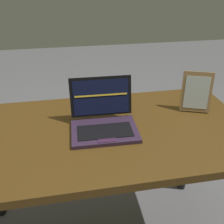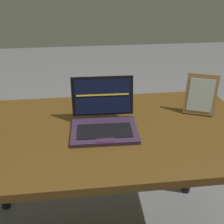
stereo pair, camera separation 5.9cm
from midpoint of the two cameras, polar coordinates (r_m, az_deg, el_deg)
The scene contains 3 objects.
desk at distance 1.10m, azimuth -1.48°, elevation -8.39°, with size 1.32×0.64×0.74m.
laptop_front at distance 1.03m, azimuth -0.29°, elevation -1.95°, with size 0.28×0.24×0.20m.
photo_frame at distance 1.20m, azimuth 21.28°, elevation 3.71°, with size 0.15×0.10×0.19m.
Camera 2 is at (-0.04, -0.86, 1.33)m, focal length 39.24 mm.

